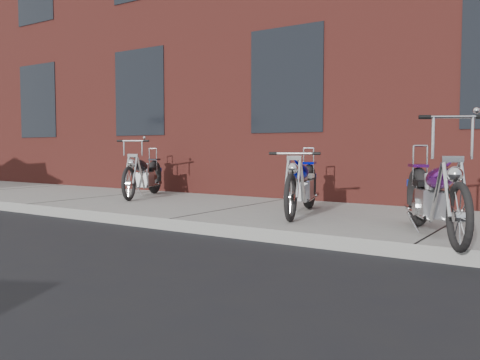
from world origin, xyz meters
The scene contains 6 objects.
ground centered at (0.00, 0.00, 0.00)m, with size 120.00×120.00×0.00m, color black.
sidewalk centered at (0.00, 1.50, 0.07)m, with size 22.00×3.00×0.15m, color slate.
building_brick centered at (0.00, 8.00, 4.00)m, with size 22.00×10.00×8.00m, color maroon.
chopper_purple centered at (3.05, 0.52, 0.53)m, with size 1.06×1.90×1.17m.
chopper_blue centered at (1.16, 1.34, 0.52)m, with size 0.75×1.97×0.88m.
chopper_third centered at (-2.34, 1.92, 0.51)m, with size 0.97×1.85×1.02m.
Camera 1 is at (4.24, -4.74, 1.03)m, focal length 38.00 mm.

